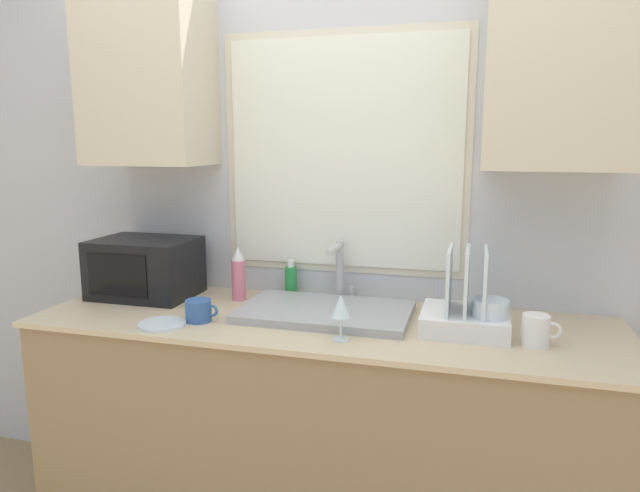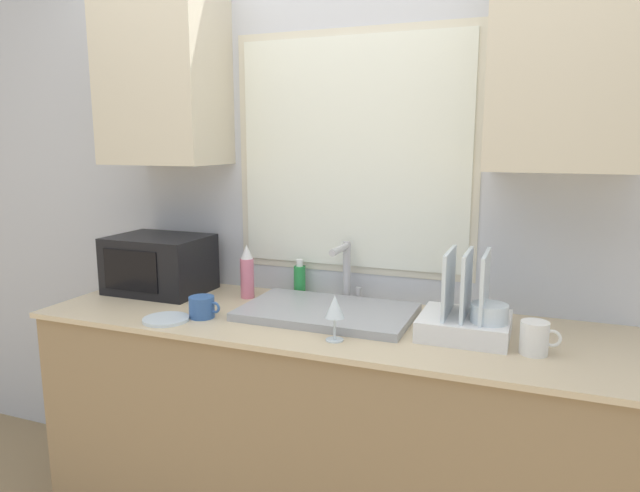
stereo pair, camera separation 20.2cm
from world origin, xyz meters
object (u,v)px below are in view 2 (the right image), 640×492
object	(u,v)px
microwave	(160,264)
spray_bottle	(247,272)
soap_bottle	(300,279)
mug_near_sink	(202,307)
faucet	(346,267)
dish_rack	(468,316)
wine_glass	(335,308)

from	to	relation	value
microwave	spray_bottle	size ratio (longest dim) A/B	1.81
soap_bottle	mug_near_sink	distance (m)	0.47
faucet	dish_rack	distance (m)	0.57
dish_rack	mug_near_sink	bearing A→B (deg)	-171.35
faucet	dish_rack	xyz separation A→B (m)	(0.51, -0.24, -0.08)
soap_bottle	faucet	bearing A→B (deg)	-9.15
microwave	soap_bottle	bearing A→B (deg)	15.66
faucet	dish_rack	size ratio (longest dim) A/B	0.84
faucet	soap_bottle	bearing A→B (deg)	170.85
soap_bottle	mug_near_sink	size ratio (longest dim) A/B	1.24
faucet	wine_glass	world-z (taller)	faucet
faucet	wine_glass	distance (m)	0.46
faucet	spray_bottle	xyz separation A→B (m)	(-0.41, -0.08, -0.04)
mug_near_sink	wine_glass	world-z (taller)	wine_glass
microwave	dish_rack	xyz separation A→B (m)	(1.32, -0.11, -0.05)
soap_bottle	mug_near_sink	world-z (taller)	soap_bottle
faucet	wine_glass	bearing A→B (deg)	-75.63
dish_rack	soap_bottle	size ratio (longest dim) A/B	1.89
faucet	soap_bottle	size ratio (longest dim) A/B	1.59
spray_bottle	mug_near_sink	world-z (taller)	spray_bottle
microwave	faucet	bearing A→B (deg)	9.15
dish_rack	wine_glass	bearing A→B (deg)	-153.61
spray_bottle	soap_bottle	xyz separation A→B (m)	(0.19, 0.12, -0.04)
microwave	spray_bottle	xyz separation A→B (m)	(0.40, 0.05, -0.01)
spray_bottle	wine_glass	size ratio (longest dim) A/B	1.47
spray_bottle	dish_rack	bearing A→B (deg)	-9.91
soap_bottle	dish_rack	bearing A→B (deg)	-20.84
faucet	spray_bottle	size ratio (longest dim) A/B	1.10
microwave	wine_glass	bearing A→B (deg)	-18.67
dish_rack	wine_glass	xyz separation A→B (m)	(-0.40, -0.20, 0.04)
dish_rack	spray_bottle	bearing A→B (deg)	170.09
spray_bottle	wine_glass	world-z (taller)	spray_bottle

